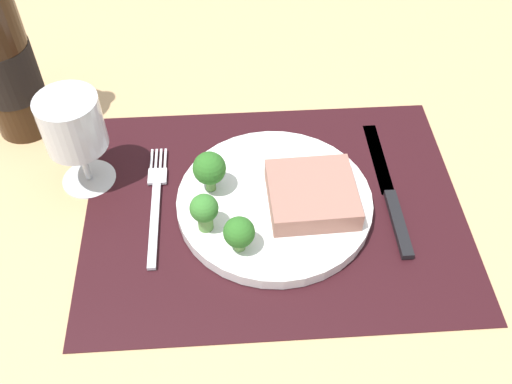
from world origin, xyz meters
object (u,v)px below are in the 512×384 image
object	(u,v)px
wine_bottle	(2,60)
knife	(390,196)
steak	(312,194)
wine_glass	(73,128)
plate	(274,202)
fork	(156,202)

from	to	relation	value
wine_bottle	knife	bearing A→B (deg)	-19.28
steak	wine_glass	world-z (taller)	wine_glass
steak	knife	xyz separation A→B (cm)	(10.26, 1.40, -2.67)
steak	wine_bottle	world-z (taller)	wine_bottle
plate	steak	distance (cm)	4.96
fork	wine_bottle	size ratio (longest dim) A/B	0.64
plate	knife	size ratio (longest dim) A/B	1.04
fork	plate	bearing A→B (deg)	-6.00
knife	wine_glass	size ratio (longest dim) A/B	1.74
fork	knife	distance (cm)	29.31
wine_glass	steak	bearing A→B (deg)	-14.49
plate	steak	size ratio (longest dim) A/B	2.32
plate	knife	bearing A→B (deg)	2.08
fork	knife	xyz separation A→B (cm)	(29.30, -0.89, 0.05)
plate	wine_bottle	xyz separation A→B (cm)	(-33.51, 17.37, 9.99)
steak	fork	world-z (taller)	steak
steak	knife	bearing A→B (deg)	7.76
steak	fork	distance (cm)	19.37
fork	wine_glass	world-z (taller)	wine_glass
fork	knife	world-z (taller)	knife
plate	fork	xyz separation A→B (cm)	(-14.66, 1.42, -0.55)
knife	wine_bottle	size ratio (longest dim) A/B	0.77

